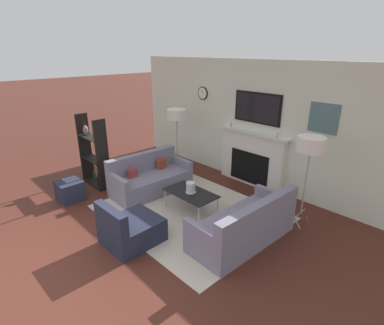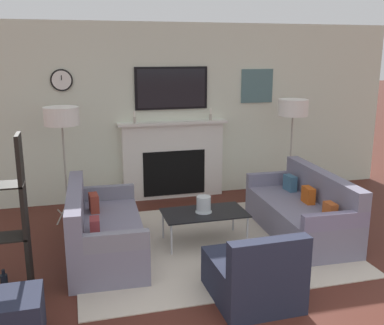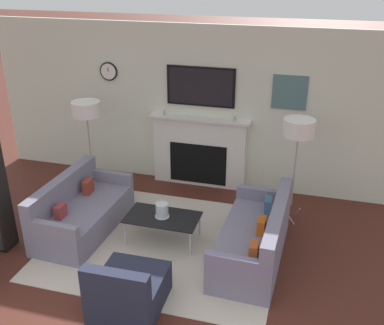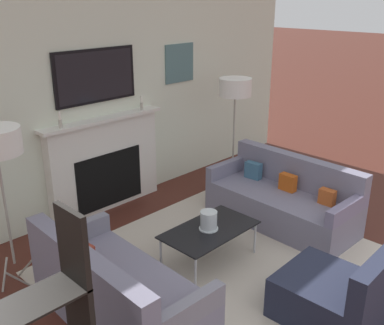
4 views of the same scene
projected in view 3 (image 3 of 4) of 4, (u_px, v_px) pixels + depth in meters
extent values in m
cube|color=silver|center=(201.00, 108.00, 7.44)|extent=(7.43, 0.07, 2.70)
cube|color=silver|center=(199.00, 153.00, 7.66)|extent=(1.59, 0.16, 1.18)
cube|color=black|center=(198.00, 164.00, 7.65)|extent=(0.98, 0.01, 0.71)
cube|color=silver|center=(199.00, 119.00, 7.39)|extent=(1.71, 0.22, 0.04)
cylinder|color=#B2AD9E|center=(164.00, 112.00, 7.48)|extent=(0.04, 0.04, 0.10)
cylinder|color=white|center=(164.00, 107.00, 7.44)|extent=(0.03, 0.03, 0.09)
cylinder|color=#B2AD9E|center=(235.00, 119.00, 7.18)|extent=(0.04, 0.04, 0.10)
cylinder|color=white|center=(235.00, 113.00, 7.14)|extent=(0.03, 0.03, 0.09)
cube|color=black|center=(201.00, 87.00, 7.25)|extent=(1.13, 0.04, 0.65)
cube|color=black|center=(200.00, 87.00, 7.23)|extent=(1.05, 0.01, 0.58)
cylinder|color=black|center=(109.00, 71.00, 7.58)|extent=(0.31, 0.02, 0.31)
cylinder|color=silver|center=(108.00, 72.00, 7.57)|extent=(0.27, 0.00, 0.27)
cube|color=black|center=(108.00, 70.00, 7.55)|extent=(0.01, 0.00, 0.07)
cube|color=#486A6D|center=(290.00, 93.00, 6.90)|extent=(0.54, 0.02, 0.54)
cube|color=beige|center=(164.00, 242.00, 6.24)|extent=(3.11, 2.60, 0.01)
cube|color=slate|center=(85.00, 218.00, 6.46)|extent=(0.86, 1.70, 0.41)
cube|color=slate|center=(62.00, 190.00, 6.38)|extent=(0.23, 1.68, 0.39)
cube|color=slate|center=(109.00, 177.00, 7.02)|extent=(0.80, 0.13, 0.18)
cube|color=slate|center=(50.00, 229.00, 5.65)|extent=(0.80, 0.13, 0.18)
cube|color=maroon|center=(88.00, 186.00, 6.68)|extent=(0.12, 0.22, 0.21)
cube|color=maroon|center=(60.00, 211.00, 6.05)|extent=(0.11, 0.19, 0.18)
cube|color=slate|center=(251.00, 244.00, 5.86)|extent=(0.84, 1.83, 0.41)
cube|color=slate|center=(277.00, 222.00, 5.61)|extent=(0.22, 1.81, 0.39)
cube|color=slate|center=(238.00, 264.00, 5.00)|extent=(0.78, 0.13, 0.18)
cube|color=slate|center=(263.00, 195.00, 6.48)|extent=(0.78, 0.13, 0.18)
cube|color=#B65222|center=(254.00, 250.00, 5.25)|extent=(0.10, 0.18, 0.18)
cube|color=#BE5017|center=(262.00, 226.00, 5.71)|extent=(0.11, 0.21, 0.20)
cube|color=#39627E|center=(268.00, 205.00, 6.17)|extent=(0.12, 0.22, 0.21)
cube|color=#202436|center=(130.00, 292.00, 5.03)|extent=(0.75, 0.85, 0.39)
cube|color=#202436|center=(115.00, 286.00, 4.57)|extent=(0.74, 0.16, 0.35)
cube|color=black|center=(163.00, 217.00, 6.14)|extent=(1.00, 0.57, 0.02)
cylinder|color=#B7B7BC|center=(125.00, 234.00, 6.12)|extent=(0.02, 0.02, 0.37)
cylinder|color=#B7B7BC|center=(190.00, 244.00, 5.89)|extent=(0.02, 0.02, 0.37)
cylinder|color=#B7B7BC|center=(138.00, 216.00, 6.54)|extent=(0.02, 0.02, 0.37)
cylinder|color=#B7B7BC|center=(200.00, 225.00, 6.32)|extent=(0.02, 0.02, 0.37)
cylinder|color=silver|center=(162.00, 210.00, 6.10)|extent=(0.17, 0.17, 0.20)
cylinder|color=silver|center=(162.00, 213.00, 6.12)|extent=(0.10, 0.10, 0.11)
cylinder|color=silver|center=(162.00, 216.00, 6.14)|extent=(0.20, 0.20, 0.01)
cylinder|color=#9E998E|center=(100.00, 185.00, 7.57)|extent=(0.09, 0.23, 0.26)
cylinder|color=#9E998E|center=(92.00, 183.00, 7.65)|extent=(0.17, 0.19, 0.26)
cylinder|color=#9E998E|center=(90.00, 188.00, 7.48)|extent=(0.23, 0.07, 0.26)
cylinder|color=#9E998E|center=(90.00, 148.00, 7.29)|extent=(0.02, 0.02, 1.11)
cylinder|color=white|center=(86.00, 109.00, 7.01)|extent=(0.45, 0.45, 0.23)
cylinder|color=#9E998E|center=(297.00, 212.00, 6.77)|extent=(0.09, 0.23, 0.26)
cylinder|color=#9E998E|center=(285.00, 209.00, 6.85)|extent=(0.17, 0.19, 0.26)
cylinder|color=#9E998E|center=(288.00, 215.00, 6.67)|extent=(0.23, 0.07, 0.26)
cylinder|color=#9E998E|center=(294.00, 172.00, 6.48)|extent=(0.02, 0.02, 1.11)
cylinder|color=white|center=(299.00, 128.00, 6.20)|extent=(0.44, 0.44, 0.24)
cube|color=black|center=(2.00, 197.00, 5.82)|extent=(0.04, 0.28, 1.56)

